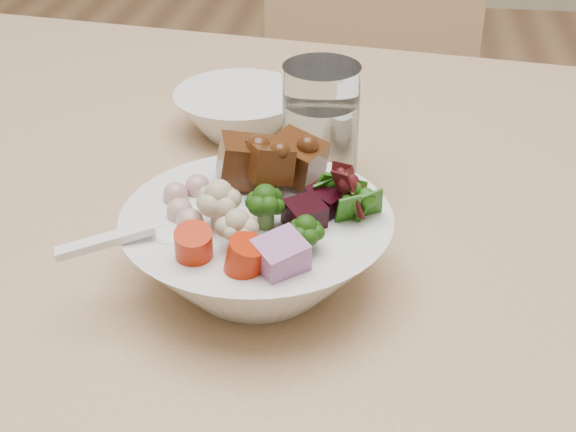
{
  "coord_description": "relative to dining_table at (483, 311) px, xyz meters",
  "views": [
    {
      "loc": [
        0.06,
        -0.69,
        1.11
      ],
      "look_at": [
        -0.01,
        -0.18,
        0.8
      ],
      "focal_mm": 50.0,
      "sensor_mm": 36.0,
      "label": 1
    }
  ],
  "objects": [
    {
      "name": "dining_table",
      "position": [
        0.0,
        0.0,
        0.0
      ],
      "size": [
        1.67,
        1.08,
        0.74
      ],
      "rotation": [
        0.0,
        0.0,
        -0.13
      ],
      "color": "tan",
      "rests_on": "ground"
    },
    {
      "name": "chair_far",
      "position": [
        -0.14,
        0.66,
        -0.21
      ],
      "size": [
        0.38,
        0.38,
        0.81
      ],
      "rotation": [
        0.0,
        0.0,
        -0.03
      ],
      "color": "tan",
      "rests_on": "ground"
    },
    {
      "name": "food_bowl",
      "position": [
        -0.19,
        -0.08,
        0.11
      ],
      "size": [
        0.21,
        0.21,
        0.11
      ],
      "color": "white",
      "rests_on": "dining_table"
    },
    {
      "name": "soup_spoon",
      "position": [
        -0.26,
        -0.12,
        0.14
      ],
      "size": [
        0.1,
        0.06,
        0.02
      ],
      "rotation": [
        0.0,
        0.0,
        0.41
      ],
      "color": "white",
      "rests_on": "food_bowl"
    },
    {
      "name": "water_glass",
      "position": [
        -0.16,
        0.08,
        0.13
      ],
      "size": [
        0.07,
        0.07,
        0.12
      ],
      "color": "silver",
      "rests_on": "dining_table"
    },
    {
      "name": "side_bowl",
      "position": [
        -0.25,
        0.18,
        0.1
      ],
      "size": [
        0.14,
        0.14,
        0.05
      ],
      "primitive_type": null,
      "color": "white",
      "rests_on": "dining_table"
    }
  ]
}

